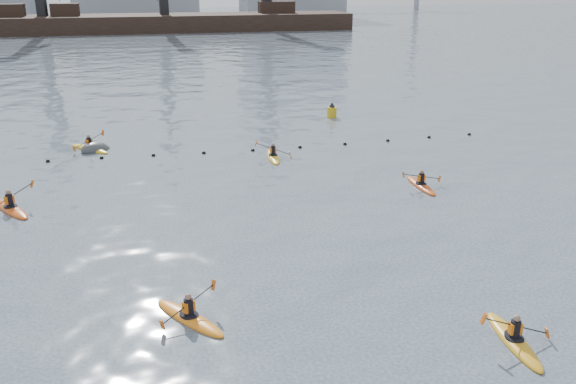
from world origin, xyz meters
name	(u,v)px	position (x,y,z in m)	size (l,w,h in m)	color
ground	(362,365)	(0.00, 0.00, 0.00)	(400.00, 400.00, 0.00)	#36414E
float_line	(228,151)	(-0.50, 22.53, 0.03)	(33.24, 0.73, 0.24)	black
barge_pier	(164,21)	(-0.22, 110.00, 1.89)	(72.00, 19.30, 29.50)	black
kayaker_0	(189,317)	(-4.48, 3.54, 0.10)	(2.32, 3.04, 1.11)	orange
kayaker_1	(514,339)	(4.74, 0.02, 0.10)	(2.22, 3.27, 1.17)	orange
kayaker_2	(11,208)	(-11.68, 15.02, 0.11)	(2.39, 3.38, 1.33)	#D35013
kayaker_3	(273,156)	(1.91, 20.54, 0.10)	(2.20, 3.22, 1.20)	yellow
kayaker_4	(421,185)	(8.18, 13.66, 0.10)	(2.13, 3.15, 1.02)	#C44412
kayaker_5	(90,148)	(-8.81, 24.91, 0.10)	(2.74, 3.05, 1.17)	yellow
mooring_buoy	(96,150)	(-8.42, 24.69, 0.00)	(2.05, 1.21, 1.03)	#393B3E
nav_buoy	(332,112)	(8.58, 30.20, 0.40)	(0.72, 0.72, 1.31)	gold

